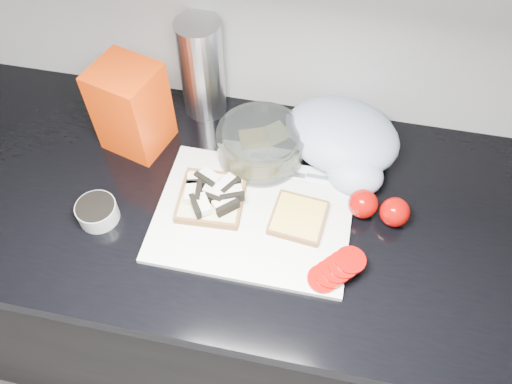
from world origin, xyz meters
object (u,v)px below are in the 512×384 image
glass_bowl (261,146)px  bread_bag (132,108)px  steel_canister (202,69)px  cutting_board (253,216)px

glass_bowl → bread_bag: bearing=-179.0°
glass_bowl → steel_canister: steel_canister is taller
glass_bowl → steel_canister: bearing=141.6°
cutting_board → steel_canister: 0.36m
glass_bowl → bread_bag: size_ratio=0.94×
bread_bag → steel_canister: steel_canister is taller
cutting_board → glass_bowl: (-0.02, 0.16, 0.03)m
cutting_board → bread_bag: 0.36m
cutting_board → glass_bowl: glass_bowl is taller
cutting_board → glass_bowl: size_ratio=2.06×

